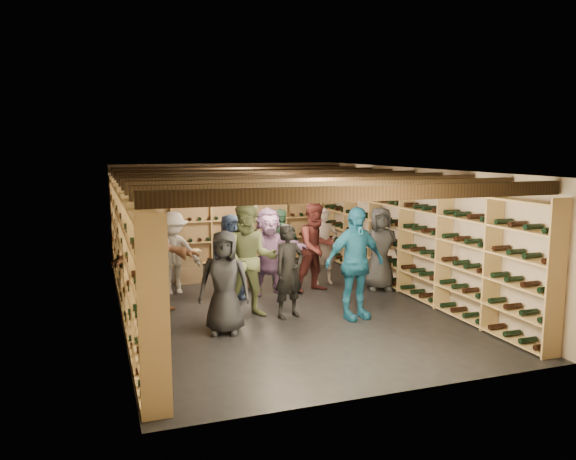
# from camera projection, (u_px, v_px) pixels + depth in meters

# --- Properties ---
(ground) EXTENTS (8.00, 8.00, 0.00)m
(ground) POSITION_uv_depth(u_px,v_px,m) (279.00, 303.00, 10.14)
(ground) COLOR black
(ground) RESTS_ON ground
(walls) EXTENTS (5.52, 8.02, 2.40)m
(walls) POSITION_uv_depth(u_px,v_px,m) (279.00, 237.00, 9.97)
(walls) COLOR tan
(walls) RESTS_ON ground
(ceiling) EXTENTS (5.50, 8.00, 0.01)m
(ceiling) POSITION_uv_depth(u_px,v_px,m) (279.00, 170.00, 9.79)
(ceiling) COLOR beige
(ceiling) RESTS_ON walls
(ceiling_joists) EXTENTS (5.40, 7.12, 0.18)m
(ceiling_joists) POSITION_uv_depth(u_px,v_px,m) (279.00, 178.00, 9.81)
(ceiling_joists) COLOR black
(ceiling_joists) RESTS_ON ground
(wine_rack_left) EXTENTS (0.32, 7.50, 2.15)m
(wine_rack_left) POSITION_uv_depth(u_px,v_px,m) (130.00, 253.00, 9.15)
(wine_rack_left) COLOR tan
(wine_rack_left) RESTS_ON ground
(wine_rack_right) EXTENTS (0.32, 7.50, 2.15)m
(wine_rack_right) POSITION_uv_depth(u_px,v_px,m) (405.00, 237.00, 10.82)
(wine_rack_right) COLOR tan
(wine_rack_right) RESTS_ON ground
(wine_rack_back) EXTENTS (4.70, 0.30, 2.15)m
(wine_rack_back) POSITION_uv_depth(u_px,v_px,m) (229.00, 219.00, 13.56)
(wine_rack_back) COLOR tan
(wine_rack_back) RESTS_ON ground
(crate_stack_left) EXTENTS (0.53, 0.37, 0.68)m
(crate_stack_left) POSITION_uv_depth(u_px,v_px,m) (189.00, 266.00, 11.63)
(crate_stack_left) COLOR #A58657
(crate_stack_left) RESTS_ON ground
(crate_stack_right) EXTENTS (0.58, 0.47, 0.51)m
(crate_stack_right) POSITION_uv_depth(u_px,v_px,m) (237.00, 276.00, 11.17)
(crate_stack_right) COLOR #A58657
(crate_stack_right) RESTS_ON ground
(crate_loose) EXTENTS (0.53, 0.37, 0.17)m
(crate_loose) POSITION_uv_depth(u_px,v_px,m) (286.00, 280.00, 11.53)
(crate_loose) COLOR #A58657
(crate_loose) RESTS_ON ground
(person_0) EXTENTS (0.88, 0.71, 1.57)m
(person_0) POSITION_uv_depth(u_px,v_px,m) (224.00, 282.00, 8.39)
(person_0) COLOR black
(person_0) RESTS_ON ground
(person_1) EXTENTS (0.65, 0.53, 1.55)m
(person_1) POSITION_uv_depth(u_px,v_px,m) (289.00, 271.00, 9.20)
(person_1) COLOR black
(person_1) RESTS_ON ground
(person_2) EXTENTS (1.07, 0.92, 1.91)m
(person_2) POSITION_uv_depth(u_px,v_px,m) (250.00, 260.00, 9.20)
(person_2) COLOR #535D3A
(person_2) RESTS_ON ground
(person_4) EXTENTS (1.13, 0.58, 1.84)m
(person_4) POSITION_uv_depth(u_px,v_px,m) (355.00, 263.00, 9.11)
(person_4) COLOR #175479
(person_4) RESTS_ON ground
(person_5) EXTENTS (1.68, 1.01, 1.73)m
(person_5) POSITION_uv_depth(u_px,v_px,m) (153.00, 262.00, 9.50)
(person_5) COLOR brown
(person_5) RESTS_ON ground
(person_6) EXTENTS (0.83, 0.59, 1.58)m
(person_6) POSITION_uv_depth(u_px,v_px,m) (232.00, 257.00, 10.32)
(person_6) COLOR #1E2B47
(person_6) RESTS_ON ground
(person_7) EXTENTS (0.60, 0.43, 1.57)m
(person_7) POSITION_uv_depth(u_px,v_px,m) (324.00, 246.00, 11.46)
(person_7) COLOR gray
(person_7) RESTS_ON ground
(person_8) EXTENTS (0.98, 0.84, 1.74)m
(person_8) POSITION_uv_depth(u_px,v_px,m) (316.00, 247.00, 10.84)
(person_8) COLOR #471B1A
(person_8) RESTS_ON ground
(person_9) EXTENTS (1.03, 0.60, 1.58)m
(person_9) POSITION_uv_depth(u_px,v_px,m) (173.00, 253.00, 10.69)
(person_9) COLOR beige
(person_9) RESTS_ON ground
(person_10) EXTENTS (0.96, 0.45, 1.59)m
(person_10) POSITION_uv_depth(u_px,v_px,m) (280.00, 249.00, 11.13)
(person_10) COLOR #274A37
(person_10) RESTS_ON ground
(person_11) EXTENTS (1.56, 0.54, 1.67)m
(person_11) POSITION_uv_depth(u_px,v_px,m) (269.00, 251.00, 10.62)
(person_11) COLOR #8D6598
(person_11) RESTS_ON ground
(person_12) EXTENTS (0.90, 0.70, 1.64)m
(person_12) POSITION_uv_depth(u_px,v_px,m) (380.00, 248.00, 11.00)
(person_12) COLOR #303135
(person_12) RESTS_ON ground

